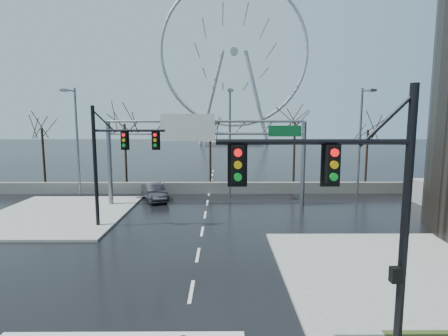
{
  "coord_description": "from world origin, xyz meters",
  "views": [
    {
      "loc": [
        1.27,
        -13.63,
        6.95
      ],
      "look_at": [
        1.41,
        8.71,
        4.0
      ],
      "focal_mm": 28.0,
      "sensor_mm": 36.0,
      "label": 1
    }
  ],
  "objects_px": {
    "signal_mast_far": "(112,155)",
    "sign_gantry": "(202,144)",
    "ferris_wheel": "(234,58)",
    "car": "(154,192)",
    "signal_mast_near": "(360,196)"
  },
  "relations": [
    {
      "from": "signal_mast_far",
      "to": "sign_gantry",
      "type": "height_order",
      "value": "signal_mast_far"
    },
    {
      "from": "sign_gantry",
      "to": "ferris_wheel",
      "type": "distance_m",
      "value": 82.91
    },
    {
      "from": "signal_mast_far",
      "to": "sign_gantry",
      "type": "relative_size",
      "value": 0.49
    },
    {
      "from": "signal_mast_far",
      "to": "car",
      "type": "distance_m",
      "value": 9.09
    },
    {
      "from": "sign_gantry",
      "to": "car",
      "type": "height_order",
      "value": "sign_gantry"
    },
    {
      "from": "signal_mast_near",
      "to": "car",
      "type": "relative_size",
      "value": 1.78
    },
    {
      "from": "signal_mast_near",
      "to": "signal_mast_far",
      "type": "distance_m",
      "value": 17.03
    },
    {
      "from": "car",
      "to": "sign_gantry",
      "type": "bearing_deg",
      "value": -48.15
    },
    {
      "from": "ferris_wheel",
      "to": "car",
      "type": "relative_size",
      "value": 11.33
    },
    {
      "from": "signal_mast_far",
      "to": "car",
      "type": "height_order",
      "value": "signal_mast_far"
    },
    {
      "from": "sign_gantry",
      "to": "car",
      "type": "distance_m",
      "value": 6.57
    },
    {
      "from": "signal_mast_far",
      "to": "ferris_wheel",
      "type": "relative_size",
      "value": 0.16
    },
    {
      "from": "signal_mast_far",
      "to": "ferris_wheel",
      "type": "xyz_separation_m",
      "value": [
        10.87,
        86.04,
        21.3
      ]
    },
    {
      "from": "signal_mast_near",
      "to": "ferris_wheel",
      "type": "bearing_deg",
      "value": 90.08
    },
    {
      "from": "signal_mast_near",
      "to": "ferris_wheel",
      "type": "xyz_separation_m",
      "value": [
        -0.14,
        99.04,
        21.26
      ]
    }
  ]
}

